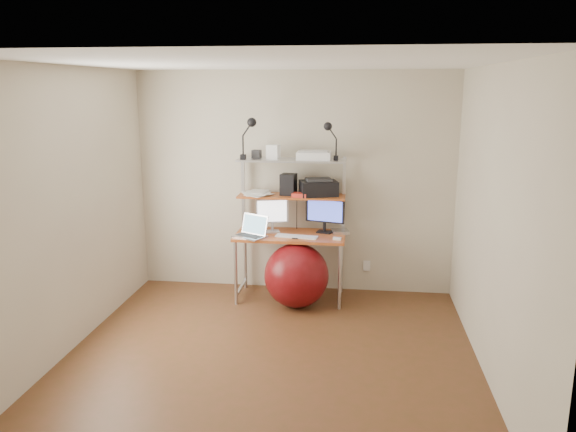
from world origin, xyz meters
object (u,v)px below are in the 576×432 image
(printer, at_px, (319,188))
(exercise_ball, at_px, (296,275))
(monitor_black, at_px, (325,213))
(monitor_silver, at_px, (272,213))
(laptop, at_px, (252,232))

(printer, height_order, exercise_ball, printer)
(monitor_black, distance_m, exercise_ball, 0.76)
(monitor_silver, relative_size, laptop, 0.95)
(printer, bearing_deg, exercise_ball, -134.58)
(monitor_silver, height_order, laptop, monitor_silver)
(monitor_black, bearing_deg, printer, -171.87)
(monitor_black, bearing_deg, monitor_silver, -159.94)
(laptop, relative_size, exercise_ball, 0.60)
(laptop, height_order, exercise_ball, laptop)
(laptop, xyz_separation_m, exercise_ball, (0.49, -0.09, -0.44))
(exercise_ball, bearing_deg, monitor_black, 52.81)
(printer, relative_size, exercise_ball, 0.66)
(monitor_silver, bearing_deg, printer, -8.49)
(monitor_silver, xyz_separation_m, exercise_ball, (0.30, -0.31, -0.60))
(laptop, relative_size, printer, 0.91)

